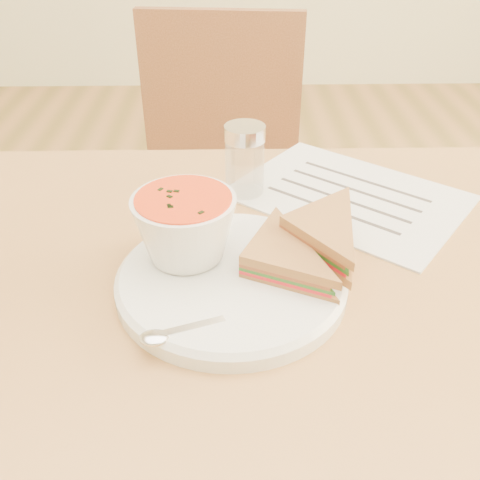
{
  "coord_description": "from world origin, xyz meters",
  "views": [
    {
      "loc": [
        -0.09,
        -0.49,
        1.13
      ],
      "look_at": [
        -0.08,
        0.0,
        0.8
      ],
      "focal_mm": 40.0,
      "sensor_mm": 36.0,
      "label": 1
    }
  ],
  "objects_px": {
    "chair_far": "(215,217)",
    "plate": "(231,281)",
    "condiment_shaker": "(245,161)",
    "dining_table": "(290,466)",
    "soup_bowl": "(185,230)"
  },
  "relations": [
    {
      "from": "chair_far",
      "to": "plate",
      "type": "distance_m",
      "value": 0.72
    },
    {
      "from": "chair_far",
      "to": "soup_bowl",
      "type": "height_order",
      "value": "chair_far"
    },
    {
      "from": "condiment_shaker",
      "to": "soup_bowl",
      "type": "bearing_deg",
      "value": -111.21
    },
    {
      "from": "chair_far",
      "to": "plate",
      "type": "height_order",
      "value": "chair_far"
    },
    {
      "from": "dining_table",
      "to": "soup_bowl",
      "type": "height_order",
      "value": "soup_bowl"
    },
    {
      "from": "plate",
      "to": "condiment_shaker",
      "type": "distance_m",
      "value": 0.22
    },
    {
      "from": "condiment_shaker",
      "to": "chair_far",
      "type": "bearing_deg",
      "value": 97.72
    },
    {
      "from": "soup_bowl",
      "to": "condiment_shaker",
      "type": "xyz_separation_m",
      "value": [
        0.07,
        0.18,
        -0.0
      ]
    },
    {
      "from": "dining_table",
      "to": "chair_far",
      "type": "bearing_deg",
      "value": 101.21
    },
    {
      "from": "plate",
      "to": "condiment_shaker",
      "type": "bearing_deg",
      "value": 84.54
    },
    {
      "from": "soup_bowl",
      "to": "condiment_shaker",
      "type": "height_order",
      "value": "condiment_shaker"
    },
    {
      "from": "chair_far",
      "to": "soup_bowl",
      "type": "relative_size",
      "value": 7.65
    },
    {
      "from": "chair_far",
      "to": "condiment_shaker",
      "type": "bearing_deg",
      "value": 103.64
    },
    {
      "from": "plate",
      "to": "dining_table",
      "type": "bearing_deg",
      "value": 11.54
    },
    {
      "from": "chair_far",
      "to": "dining_table",
      "type": "bearing_deg",
      "value": 107.12
    }
  ]
}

